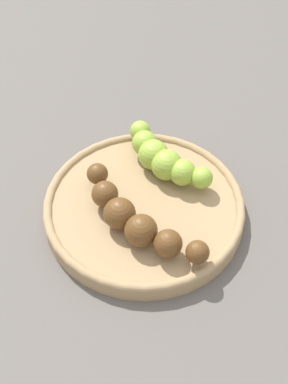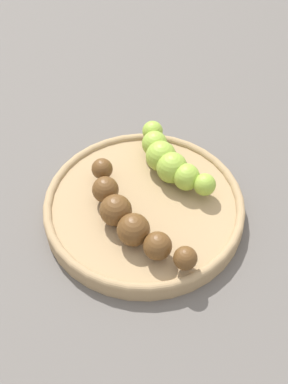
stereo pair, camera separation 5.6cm
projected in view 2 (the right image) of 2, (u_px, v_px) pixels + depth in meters
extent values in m
plane|color=#56514C|center=(144.00, 214.00, 0.59)|extent=(2.40, 2.40, 0.00)
cylinder|color=#A08259|center=(144.00, 209.00, 0.59)|extent=(0.23, 0.23, 0.02)
torus|color=#A08259|center=(144.00, 204.00, 0.58)|extent=(0.23, 0.23, 0.01)
sphere|color=#593819|center=(102.00, 169.00, 0.59)|extent=(0.02, 0.02, 0.02)
sphere|color=#593819|center=(105.00, 190.00, 0.57)|extent=(0.03, 0.03, 0.03)
sphere|color=#593819|center=(116.00, 210.00, 0.55)|extent=(0.03, 0.03, 0.03)
sphere|color=#593819|center=(133.00, 230.00, 0.53)|extent=(0.03, 0.03, 0.03)
sphere|color=#593819|center=(158.00, 246.00, 0.52)|extent=(0.03, 0.03, 0.03)
sphere|color=#593819|center=(187.00, 258.00, 0.51)|extent=(0.02, 0.02, 0.02)
sphere|color=#8CAD38|center=(153.00, 131.00, 0.63)|extent=(0.03, 0.03, 0.03)
sphere|color=#8CAD38|center=(155.00, 144.00, 0.61)|extent=(0.03, 0.03, 0.03)
sphere|color=#8CAD38|center=(161.00, 156.00, 0.60)|extent=(0.04, 0.04, 0.04)
sphere|color=#8CAD38|center=(172.00, 168.00, 0.59)|extent=(0.04, 0.04, 0.04)
sphere|color=#8CAD38|center=(187.00, 177.00, 0.58)|extent=(0.03, 0.03, 0.03)
sphere|color=#8CAD38|center=(205.00, 185.00, 0.57)|extent=(0.03, 0.03, 0.03)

